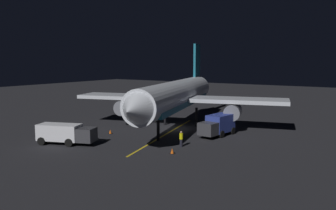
{
  "coord_description": "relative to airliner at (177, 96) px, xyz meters",
  "views": [
    {
      "loc": [
        -25.22,
        40.6,
        9.44
      ],
      "look_at": [
        0.0,
        2.0,
        3.5
      ],
      "focal_mm": 37.78,
      "sensor_mm": 36.0,
      "label": 1
    }
  ],
  "objects": [
    {
      "name": "apron_guide_stripe",
      "position": [
        -1.08,
        4.56,
        -4.45
      ],
      "size": [
        5.41,
        21.6,
        0.01
      ],
      "primitive_type": "cube",
      "rotation": [
        0.0,
        0.0,
        0.24
      ],
      "color": "gold",
      "rests_on": "ground_plane"
    },
    {
      "name": "traffic_cone_near_right",
      "position": [
        -6.73,
        11.84,
        -4.21
      ],
      "size": [
        0.5,
        0.5,
        0.55
      ],
      "color": "#EA590F",
      "rests_on": "ground_plane"
    },
    {
      "name": "ground_crew_worker",
      "position": [
        -6.03,
        8.91,
        -3.57
      ],
      "size": [
        0.4,
        0.4,
        1.74
      ],
      "color": "black",
      "rests_on": "ground_plane"
    },
    {
      "name": "ground_plane",
      "position": [
        -0.16,
        0.56,
        -4.56
      ],
      "size": [
        180.0,
        180.0,
        0.2
      ],
      "primitive_type": "cube",
      "color": "black"
    },
    {
      "name": "airliner",
      "position": [
        0.0,
        0.0,
        0.0
      ],
      "size": [
        29.62,
        34.12,
        12.03
      ],
      "color": "silver",
      "rests_on": "ground_plane"
    },
    {
      "name": "catering_truck",
      "position": [
        -6.93,
        1.54,
        -3.15
      ],
      "size": [
        2.78,
        5.81,
        2.61
      ],
      "color": "navy",
      "rests_on": "ground_plane"
    },
    {
      "name": "traffic_cone_near_left",
      "position": [
        5.14,
        7.99,
        -4.21
      ],
      "size": [
        0.5,
        0.5,
        0.55
      ],
      "color": "#EA590F",
      "rests_on": "ground_plane"
    },
    {
      "name": "baggage_truck",
      "position": [
        5.54,
        15.0,
        -3.26
      ],
      "size": [
        6.85,
        4.21,
        2.25
      ],
      "color": "silver",
      "rests_on": "ground_plane"
    }
  ]
}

